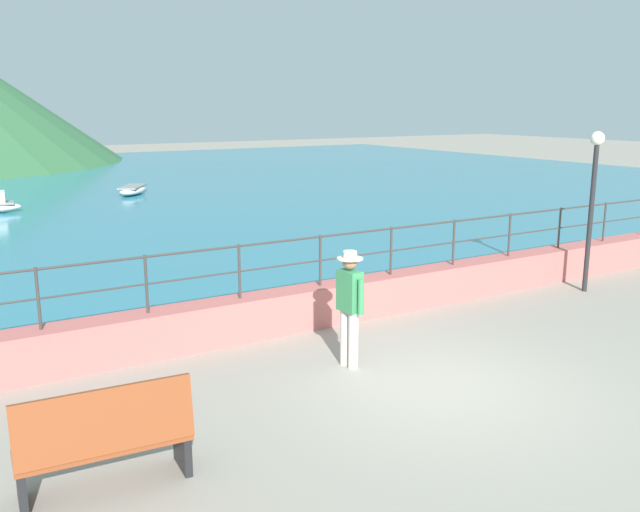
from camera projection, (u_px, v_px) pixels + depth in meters
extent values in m
plane|color=gray|center=(440.00, 386.00, 9.38)|extent=(120.00, 120.00, 0.00)
cube|color=#BC605B|center=(320.00, 305.00, 11.97)|extent=(20.00, 0.56, 0.70)
cylinder|color=#383330|center=(38.00, 299.00, 9.48)|extent=(0.04, 0.04, 0.90)
cylinder|color=#383330|center=(146.00, 284.00, 10.25)|extent=(0.04, 0.04, 0.90)
cylinder|color=#383330|center=(239.00, 271.00, 11.03)|extent=(0.04, 0.04, 0.90)
cylinder|color=#383330|center=(320.00, 260.00, 11.80)|extent=(0.04, 0.04, 0.90)
cylinder|color=#383330|center=(391.00, 251.00, 12.58)|extent=(0.04, 0.04, 0.90)
cylinder|color=#383330|center=(454.00, 242.00, 13.35)|extent=(0.04, 0.04, 0.90)
cylinder|color=#383330|center=(509.00, 235.00, 14.13)|extent=(0.04, 0.04, 0.90)
cylinder|color=#383330|center=(559.00, 228.00, 14.90)|extent=(0.04, 0.04, 0.90)
cylinder|color=#383330|center=(604.00, 222.00, 15.68)|extent=(0.04, 0.04, 0.90)
cylinder|color=#383330|center=(320.00, 237.00, 11.71)|extent=(18.40, 0.04, 0.04)
cylinder|color=#383330|center=(320.00, 260.00, 11.80)|extent=(18.40, 0.03, 0.03)
cube|color=teal|center=(63.00, 189.00, 30.95)|extent=(64.00, 44.32, 0.06)
cube|color=brown|center=(104.00, 444.00, 6.83)|extent=(1.73, 0.64, 0.06)
cube|color=brown|center=(106.00, 421.00, 6.56)|extent=(1.71, 0.27, 0.64)
cube|color=black|center=(21.00, 486.00, 6.53)|extent=(0.11, 0.47, 0.43)
cube|color=black|center=(182.00, 449.00, 7.23)|extent=(0.11, 0.47, 0.43)
cylinder|color=beige|center=(353.00, 340.00, 9.94)|extent=(0.15, 0.15, 0.86)
cylinder|color=beige|center=(345.00, 337.00, 10.07)|extent=(0.15, 0.15, 0.86)
cube|color=#337F4C|center=(350.00, 291.00, 9.85)|extent=(0.27, 0.39, 0.60)
cylinder|color=#337F4C|center=(361.00, 297.00, 9.67)|extent=(0.09, 0.09, 0.52)
cylinder|color=#337F4C|center=(339.00, 290.00, 10.04)|extent=(0.09, 0.09, 0.52)
sphere|color=#9E7051|center=(350.00, 262.00, 9.75)|extent=(0.22, 0.22, 0.22)
cylinder|color=beige|center=(350.00, 259.00, 9.74)|extent=(0.38, 0.38, 0.02)
cylinder|color=beige|center=(350.00, 254.00, 9.73)|extent=(0.20, 0.20, 0.10)
cylinder|color=#232326|center=(590.00, 220.00, 13.84)|extent=(0.10, 0.10, 3.00)
sphere|color=#EAEACC|center=(598.00, 138.00, 13.48)|extent=(0.28, 0.28, 0.28)
ellipsoid|color=white|center=(133.00, 190.00, 28.91)|extent=(1.99, 2.43, 0.36)
cube|color=gray|center=(132.00, 186.00, 28.88)|extent=(1.63, 1.96, 0.06)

